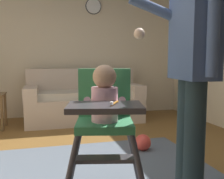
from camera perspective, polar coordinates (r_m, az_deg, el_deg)
name	(u,v)px	position (r m, az deg, el deg)	size (l,w,h in m)	color
wall_far	(71,43)	(4.80, -9.12, 10.11)	(4.94, 0.06, 2.63)	beige
couch	(84,101)	(4.35, -6.19, -2.46)	(1.87, 0.86, 0.86)	beige
high_chair	(105,110)	(1.68, -1.64, -4.54)	(0.72, 0.81, 0.97)	#373439
adult_standing	(192,67)	(1.83, 17.24, 4.68)	(0.51, 0.53, 1.67)	#233439
toy_ball	(143,142)	(2.94, 6.83, -11.53)	(0.18, 0.18, 0.18)	#D13D33
wall_clock	(93,6)	(4.91, -4.13, 17.86)	(0.29, 0.04, 0.29)	white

